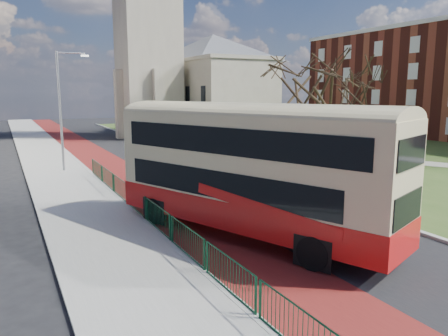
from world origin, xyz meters
TOP-DOWN VIEW (x-y plane):
  - ground at (0.00, 0.00)m, footprint 160.00×160.00m
  - road_carriageway at (1.50, 20.00)m, footprint 9.00×120.00m
  - bus_lane at (-1.20, 20.00)m, footprint 3.40×120.00m
  - pavement_west at (-5.00, 20.00)m, footprint 4.00×120.00m
  - kerb_west at (-3.00, 20.00)m, footprint 0.25×120.00m
  - kerb_east at (6.10, 22.00)m, footprint 0.25×80.00m
  - grass_green at (26.00, 22.00)m, footprint 40.00×80.00m
  - footpath at (20.00, 10.00)m, footprint 18.84×32.82m
  - pedestrian_railing at (-2.95, 4.00)m, footprint 0.07×24.00m
  - gothic_church at (12.56, 38.00)m, footprint 16.38×18.00m
  - streetlamp at (-4.35, 18.00)m, footprint 2.13×0.18m
  - bus at (-0.00, 0.45)m, footprint 6.91×11.78m
  - winter_tree_near at (10.84, 10.79)m, footprint 7.68×7.68m
  - winter_tree_far at (22.11, 18.22)m, footprint 7.88×7.88m
  - litter_bin at (9.54, 5.19)m, footprint 0.82×0.82m

SIDE VIEW (x-z plane):
  - ground at x=0.00m, z-range 0.00..0.00m
  - road_carriageway at x=1.50m, z-range 0.00..0.01m
  - bus_lane at x=-1.20m, z-range 0.00..0.01m
  - grass_green at x=26.00m, z-range 0.00..0.04m
  - footpath at x=20.00m, z-range 0.04..0.07m
  - pavement_west at x=-5.00m, z-range 0.00..0.12m
  - kerb_west at x=-3.00m, z-range 0.00..0.13m
  - kerb_east at x=6.10m, z-range 0.00..0.13m
  - pedestrian_railing at x=-2.95m, z-range -0.01..1.11m
  - litter_bin at x=9.54m, z-range 0.04..1.13m
  - bus at x=0.00m, z-range 0.34..5.20m
  - streetlamp at x=-4.35m, z-range 0.59..8.59m
  - winter_tree_far at x=22.11m, z-range 1.75..10.63m
  - winter_tree_near at x=10.84m, z-range 1.83..11.13m
  - gothic_church at x=12.56m, z-range -6.87..33.13m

